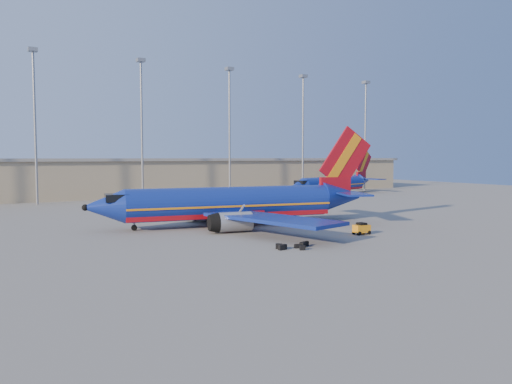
# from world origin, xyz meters

# --- Properties ---
(ground) EXTENTS (220.00, 220.00, 0.00)m
(ground) POSITION_xyz_m (0.00, 0.00, 0.00)
(ground) COLOR slate
(ground) RESTS_ON ground
(terminal_building) EXTENTS (122.00, 16.00, 8.50)m
(terminal_building) POSITION_xyz_m (10.00, 58.00, 4.32)
(terminal_building) COLOR gray
(terminal_building) RESTS_ON ground
(light_mast_row) EXTENTS (101.60, 1.60, 28.65)m
(light_mast_row) POSITION_xyz_m (5.00, 46.00, 17.55)
(light_mast_row) COLOR gray
(light_mast_row) RESTS_ON ground
(aircraft_main) EXTENTS (38.40, 36.66, 13.07)m
(aircraft_main) POSITION_xyz_m (-5.99, 2.31, 2.79)
(aircraft_main) COLOR navy
(aircraft_main) RESTS_ON ground
(aircraft_second) EXTENTS (31.77, 16.63, 11.11)m
(aircraft_second) POSITION_xyz_m (38.42, 37.95, 2.55)
(aircraft_second) COLOR navy
(aircraft_second) RESTS_ON ground
(baggage_tug) EXTENTS (1.91, 1.19, 1.34)m
(baggage_tug) POSITION_xyz_m (2.78, -11.34, 0.70)
(baggage_tug) COLOR orange
(baggage_tug) RESTS_ON ground
(luggage_pile) EXTENTS (3.90, 2.26, 0.52)m
(luggage_pile) POSITION_xyz_m (-9.03, -14.74, 0.24)
(luggage_pile) COLOR black
(luggage_pile) RESTS_ON ground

